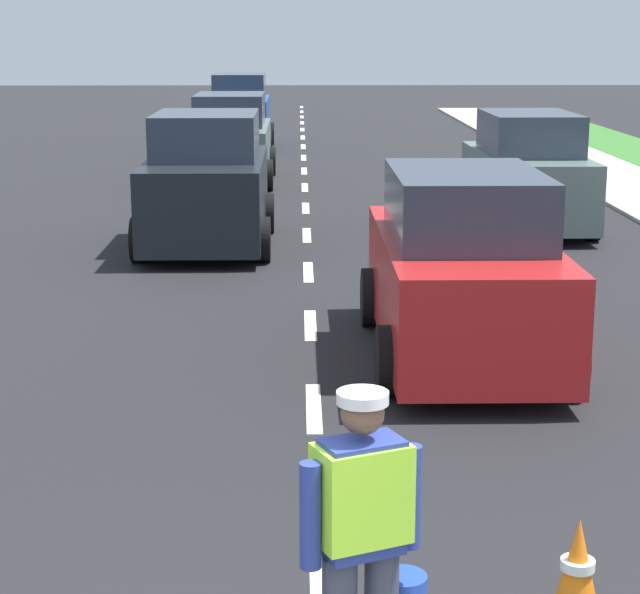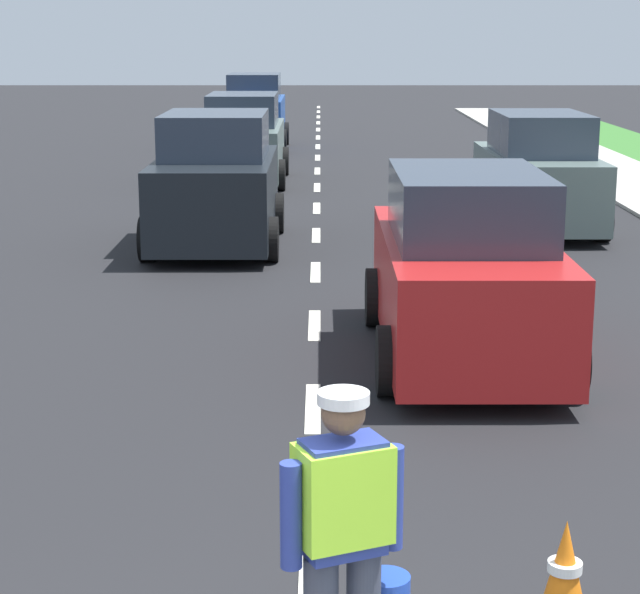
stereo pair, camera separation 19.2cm
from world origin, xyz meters
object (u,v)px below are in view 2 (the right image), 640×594
(car_oncoming_third, at_px, (256,114))
(car_oncoming_second, at_px, (245,142))
(traffic_cone_near, at_px, (566,575))
(car_oncoming_lead, at_px, (217,185))
(road_worker, at_px, (348,531))
(car_outgoing_ahead, at_px, (466,272))
(car_parked_far, at_px, (539,175))

(car_oncoming_third, height_order, car_oncoming_second, car_oncoming_third)
(traffic_cone_near, bearing_deg, car_oncoming_second, 99.07)
(car_oncoming_third, distance_m, car_oncoming_lead, 15.40)
(road_worker, relative_size, car_outgoing_ahead, 0.39)
(car_outgoing_ahead, relative_size, car_oncoming_lead, 1.04)
(car_outgoing_ahead, bearing_deg, car_oncoming_third, 98.96)
(traffic_cone_near, height_order, car_oncoming_second, car_oncoming_second)
(road_worker, relative_size, traffic_cone_near, 2.52)
(car_oncoming_third, relative_size, car_parked_far, 0.94)
(car_outgoing_ahead, bearing_deg, traffic_cone_near, -91.09)
(car_outgoing_ahead, distance_m, car_oncoming_lead, 7.15)
(car_outgoing_ahead, xyz_separation_m, car_oncoming_third, (-3.44, 21.80, 0.08))
(road_worker, height_order, car_outgoing_ahead, car_outgoing_ahead)
(car_oncoming_second, bearing_deg, car_outgoing_ahead, -77.08)
(car_oncoming_second, bearing_deg, traffic_cone_near, -80.93)
(traffic_cone_near, height_order, car_oncoming_lead, car_oncoming_lead)
(car_parked_far, bearing_deg, car_oncoming_second, 131.91)
(car_oncoming_lead, height_order, car_oncoming_second, car_oncoming_lead)
(road_worker, bearing_deg, traffic_cone_near, 28.79)
(traffic_cone_near, relative_size, car_oncoming_third, 0.17)
(car_oncoming_third, bearing_deg, traffic_cone_near, -83.07)
(car_oncoming_lead, distance_m, car_oncoming_second, 7.85)
(road_worker, bearing_deg, car_parked_far, 75.69)
(car_parked_far, bearing_deg, traffic_cone_near, -99.89)
(traffic_cone_near, relative_size, car_oncoming_lead, 0.16)
(car_outgoing_ahead, distance_m, car_oncoming_second, 14.62)
(traffic_cone_near, bearing_deg, car_parked_far, 80.11)
(road_worker, height_order, traffic_cone_near, road_worker)
(car_oncoming_lead, xyz_separation_m, car_parked_far, (5.46, 1.67, -0.05))
(road_worker, relative_size, car_oncoming_lead, 0.41)
(road_worker, bearing_deg, car_oncoming_second, 95.24)
(traffic_cone_near, relative_size, car_oncoming_second, 0.15)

